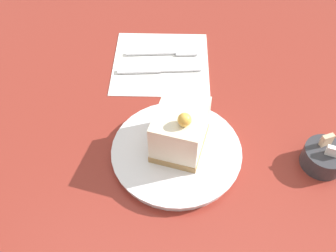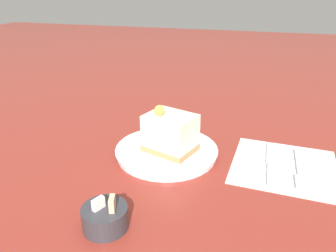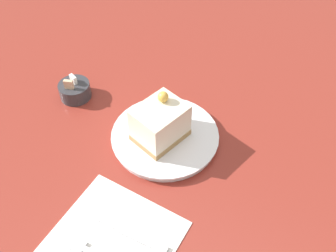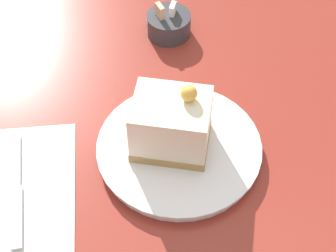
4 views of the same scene
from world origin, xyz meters
name	(u,v)px [view 2 (image 2 of 4)]	position (x,y,z in m)	size (l,w,h in m)	color
ground_plane	(159,159)	(0.00, 0.00, 0.00)	(4.00, 4.00, 0.00)	maroon
plate	(167,151)	(-0.01, -0.02, 0.01)	(0.22, 0.22, 0.02)	white
cake_slice	(170,133)	(-0.02, -0.01, 0.06)	(0.12, 0.11, 0.10)	#AD8451
napkin	(284,166)	(-0.26, -0.04, 0.00)	(0.22, 0.21, 0.00)	white
fork	(300,171)	(-0.28, -0.02, 0.00)	(0.02, 0.16, 0.00)	silver
knife	(270,158)	(-0.23, -0.06, 0.01)	(0.01, 0.18, 0.00)	silver
sugar_bowl	(105,217)	(0.01, 0.22, 0.02)	(0.07, 0.07, 0.06)	#333338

